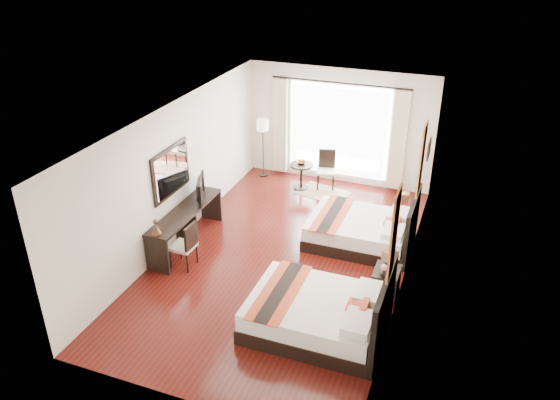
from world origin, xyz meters
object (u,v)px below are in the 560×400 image
(vase, at_px, (383,274))
(console_desk, at_px, (186,227))
(nightstand, at_px, (386,283))
(side_table, at_px, (301,176))
(desk_chair, at_px, (185,253))
(fruit_bowl, at_px, (301,163))
(bed_far, at_px, (364,230))
(floor_lamp, at_px, (263,129))
(table_lamp, at_px, (389,256))
(window_chair, at_px, (326,177))
(television, at_px, (197,189))
(bed_near, at_px, (321,313))

(vase, distance_m, console_desk, 4.02)
(nightstand, xyz_separation_m, side_table, (-2.70, 3.49, 0.06))
(desk_chair, bearing_deg, console_desk, -61.55)
(side_table, xyz_separation_m, fruit_bowl, (-0.02, 0.03, 0.34))
(bed_far, height_order, floor_lamp, floor_lamp)
(vase, bearing_deg, floor_lamp, 133.12)
(table_lamp, distance_m, window_chair, 4.31)
(side_table, xyz_separation_m, window_chair, (0.54, 0.27, -0.03))
(side_table, distance_m, window_chair, 0.60)
(nightstand, height_order, console_desk, console_desk)
(television, bearing_deg, console_desk, 154.69)
(television, relative_size, desk_chair, 0.91)
(bed_far, height_order, side_table, bed_far)
(floor_lamp, bearing_deg, desk_chair, -87.74)
(bed_near, height_order, table_lamp, bed_near)
(table_lamp, bearing_deg, bed_near, -120.88)
(table_lamp, distance_m, fruit_bowl, 4.40)
(desk_chair, bearing_deg, bed_near, 166.03)
(console_desk, xyz_separation_m, television, (0.02, 0.50, 0.61))
(table_lamp, relative_size, floor_lamp, 0.25)
(nightstand, xyz_separation_m, television, (-4.00, 0.79, 0.73))
(bed_far, relative_size, television, 2.48)
(console_desk, xyz_separation_m, fruit_bowl, (1.30, 3.23, 0.28))
(table_lamp, bearing_deg, console_desk, 176.67)
(console_desk, bearing_deg, window_chair, 61.83)
(console_desk, relative_size, floor_lamp, 1.49)
(nightstand, relative_size, window_chair, 0.58)
(window_chair, bearing_deg, bed_near, 2.57)
(console_desk, height_order, window_chair, window_chair)
(bed_far, height_order, desk_chair, bed_far)
(bed_near, xyz_separation_m, television, (-3.21, 2.04, 0.68))
(bed_near, xyz_separation_m, table_lamp, (0.78, 1.30, 0.44))
(vase, relative_size, window_chair, 0.13)
(side_table, bearing_deg, desk_chair, -103.87)
(bed_near, relative_size, television, 2.60)
(bed_far, relative_size, table_lamp, 5.44)
(bed_near, relative_size, bed_far, 1.05)
(side_table, bearing_deg, vase, -54.07)
(television, bearing_deg, floor_lamp, -26.09)
(table_lamp, relative_size, console_desk, 0.17)
(floor_lamp, bearing_deg, table_lamp, -44.86)
(fruit_bowl, distance_m, window_chair, 0.71)
(bed_near, relative_size, nightstand, 3.99)
(desk_chair, bearing_deg, floor_lamp, -85.72)
(desk_chair, bearing_deg, side_table, -101.86)
(vase, bearing_deg, fruit_bowl, 125.89)
(window_chair, bearing_deg, fruit_bowl, -80.10)
(console_desk, height_order, side_table, console_desk)
(vase, distance_m, desk_chair, 3.65)
(bed_far, xyz_separation_m, window_chair, (-1.42, 2.20, -0.02))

